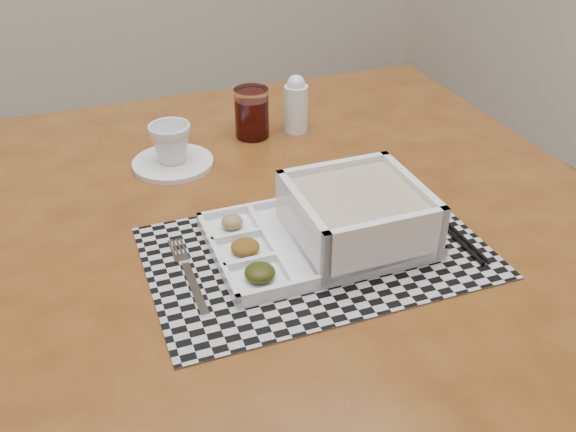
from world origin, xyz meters
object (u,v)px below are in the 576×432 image
at_px(dining_table, 280,252).
at_px(cup, 171,143).
at_px(serving_tray, 346,222).
at_px(juice_glass, 252,115).
at_px(creamer_bottle, 296,105).

relative_size(dining_table, cup, 15.21).
bearing_deg(serving_tray, cup, 115.76).
bearing_deg(juice_glass, dining_table, -102.54).
height_order(cup, creamer_bottle, creamer_bottle).
bearing_deg(serving_tray, juice_glass, 88.52).
bearing_deg(creamer_bottle, juice_glass, 172.96).
distance_m(dining_table, juice_glass, 0.32).
height_order(juice_glass, creamer_bottle, creamer_bottle).
bearing_deg(juice_glass, serving_tray, -91.48).
distance_m(serving_tray, creamer_bottle, 0.41).
xyz_separation_m(cup, creamer_bottle, (0.27, 0.05, 0.01)).
bearing_deg(dining_table, serving_tray, -67.82).
xyz_separation_m(dining_table, creamer_bottle, (0.15, 0.27, 0.14)).
height_order(serving_tray, juice_glass, juice_glass).
bearing_deg(creamer_bottle, serving_tray, -104.33).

